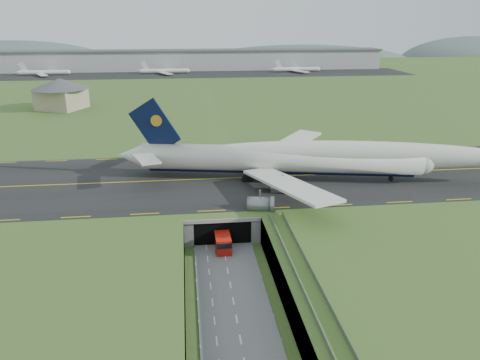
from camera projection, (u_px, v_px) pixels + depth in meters
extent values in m
plane|color=#3B5D25|center=(226.00, 264.00, 90.44)|extent=(900.00, 900.00, 0.00)
cube|color=gray|center=(226.00, 250.00, 89.46)|extent=(800.00, 800.00, 6.00)
cube|color=slate|center=(230.00, 284.00, 83.37)|extent=(12.00, 75.00, 0.20)
cube|color=black|center=(214.00, 179.00, 119.40)|extent=(800.00, 44.00, 0.18)
cube|color=gray|center=(219.00, 201.00, 106.46)|extent=(16.00, 22.00, 1.00)
cube|color=gray|center=(188.00, 213.00, 106.50)|extent=(2.00, 22.00, 6.00)
cube|color=gray|center=(249.00, 210.00, 108.06)|extent=(2.00, 22.00, 6.00)
cube|color=black|center=(220.00, 222.00, 102.75)|extent=(12.00, 12.00, 5.00)
cube|color=#A8A8A3|center=(223.00, 221.00, 96.06)|extent=(17.00, 0.50, 0.80)
cube|color=#A8A8A3|center=(307.00, 285.00, 72.42)|extent=(3.00, 53.00, 0.50)
cube|color=gray|center=(299.00, 282.00, 72.01)|extent=(0.06, 53.00, 1.00)
cube|color=gray|center=(316.00, 280.00, 72.33)|extent=(0.06, 53.00, 1.00)
cylinder|color=#A8A8A3|center=(324.00, 341.00, 64.49)|extent=(0.90, 0.90, 5.60)
cylinder|color=#A8A8A3|center=(303.00, 293.00, 75.74)|extent=(0.90, 0.90, 5.60)
cylinder|color=#A8A8A3|center=(287.00, 257.00, 87.00)|extent=(0.90, 0.90, 5.60)
cylinder|color=silver|center=(279.00, 159.00, 118.08)|extent=(70.24, 20.20, 6.62)
sphere|color=silver|center=(422.00, 162.00, 115.51)|extent=(7.62, 7.62, 6.48)
cone|color=silver|center=(131.00, 155.00, 120.89)|extent=(8.32, 7.58, 6.29)
ellipsoid|color=silver|center=(356.00, 155.00, 116.21)|extent=(78.35, 21.31, 6.95)
ellipsoid|color=black|center=(418.00, 159.00, 115.31)|extent=(5.11, 3.74, 2.32)
cylinder|color=black|center=(279.00, 168.00, 118.93)|extent=(66.05, 15.75, 2.78)
cube|color=silver|center=(286.00, 146.00, 133.85)|extent=(25.87, 28.07, 2.78)
cube|color=silver|center=(162.00, 143.00, 127.23)|extent=(10.80, 11.76, 1.06)
cube|color=silver|center=(289.00, 185.00, 102.69)|extent=(16.82, 31.67, 2.78)
cube|color=silver|center=(146.00, 159.00, 112.62)|extent=(7.74, 12.24, 1.06)
cube|color=black|center=(155.00, 126.00, 117.85)|extent=(13.02, 3.17, 14.63)
cylinder|color=gold|center=(157.00, 120.00, 117.30)|extent=(2.98, 1.27, 2.89)
cylinder|color=slate|center=(282.00, 163.00, 128.67)|extent=(5.94, 4.39, 3.41)
cylinder|color=slate|center=(265.00, 152.00, 139.25)|extent=(5.94, 4.39, 3.41)
cylinder|color=slate|center=(282.00, 188.00, 110.17)|extent=(5.94, 4.39, 3.41)
cylinder|color=slate|center=(260.00, 204.00, 100.30)|extent=(5.94, 4.39, 3.41)
cylinder|color=black|center=(391.00, 179.00, 117.53)|extent=(1.22, 0.73, 1.14)
cube|color=black|center=(261.00, 175.00, 119.88)|extent=(7.50, 8.31, 1.45)
cube|color=red|center=(222.00, 240.00, 95.98)|extent=(3.14, 8.22, 3.28)
cube|color=black|center=(222.00, 237.00, 95.76)|extent=(3.20, 8.33, 1.09)
cube|color=black|center=(222.00, 246.00, 96.42)|extent=(2.91, 7.68, 0.55)
cylinder|color=black|center=(217.00, 252.00, 93.65)|extent=(0.39, 0.99, 0.98)
cylinder|color=black|center=(215.00, 240.00, 98.77)|extent=(0.39, 0.99, 0.98)
cylinder|color=black|center=(231.00, 251.00, 93.99)|extent=(0.39, 0.99, 0.98)
cylinder|color=black|center=(228.00, 239.00, 99.11)|extent=(0.39, 0.99, 0.98)
cube|color=tan|center=(62.00, 99.00, 209.72)|extent=(22.50, 22.50, 9.14)
cone|color=#4C4C51|center=(60.00, 84.00, 207.47)|extent=(33.00, 33.00, 4.57)
cube|color=#B2B2B2|center=(192.00, 60.00, 367.42)|extent=(300.00, 22.00, 15.00)
cube|color=#4C4C51|center=(191.00, 50.00, 364.96)|extent=(302.00, 24.00, 1.20)
cube|color=black|center=(193.00, 74.00, 341.69)|extent=(320.00, 50.00, 0.08)
cylinder|color=silver|center=(44.00, 72.00, 333.88)|extent=(34.00, 3.20, 3.20)
cylinder|color=silver|center=(164.00, 71.00, 343.41)|extent=(34.00, 3.20, 3.20)
cylinder|color=silver|center=(296.00, 69.00, 354.50)|extent=(34.00, 3.20, 3.20)
ellipsoid|color=#52625F|center=(12.00, 69.00, 474.98)|extent=(220.00, 77.00, 56.00)
ellipsoid|color=#52625F|center=(300.00, 66.00, 508.52)|extent=(260.00, 91.00, 44.00)
ellipsoid|color=#52625F|center=(472.00, 64.00, 530.88)|extent=(180.00, 63.00, 60.00)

